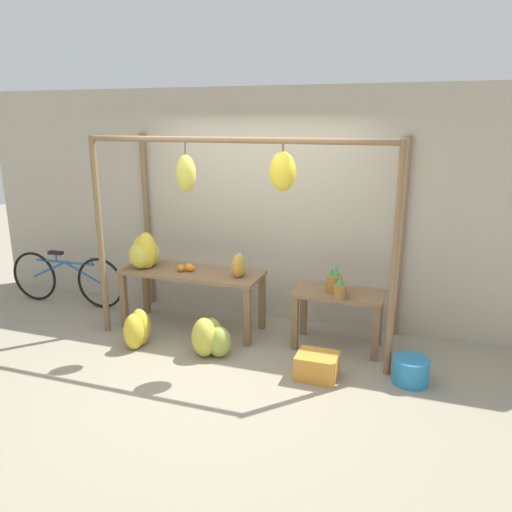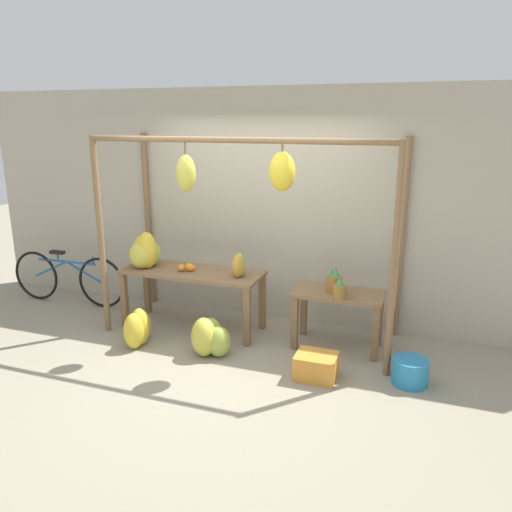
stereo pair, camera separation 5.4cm
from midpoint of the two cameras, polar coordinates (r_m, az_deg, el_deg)
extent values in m
plane|color=gray|center=(5.20, -3.91, -12.49)|extent=(20.00, 20.00, 0.00)
cube|color=#B2A893|center=(6.09, 1.44, 5.64)|extent=(8.00, 0.08, 2.80)
cylinder|color=brown|center=(5.92, -17.07, 2.02)|extent=(0.07, 0.07, 2.26)
cylinder|color=brown|center=(4.80, 15.85, -0.90)|extent=(0.07, 0.07, 2.26)
cylinder|color=brown|center=(6.73, -12.04, 3.91)|extent=(0.07, 0.07, 2.26)
cylinder|color=brown|center=(5.78, 16.56, 1.74)|extent=(0.07, 0.07, 2.26)
cylinder|color=brown|center=(4.98, -2.51, 13.10)|extent=(3.23, 0.06, 0.06)
cylinder|color=brown|center=(5.19, -7.81, 12.07)|extent=(0.02, 0.02, 0.12)
ellipsoid|color=gold|center=(5.21, -7.71, 9.35)|extent=(0.21, 0.19, 0.38)
cylinder|color=brown|center=(4.81, 3.37, 12.24)|extent=(0.02, 0.02, 0.07)
ellipsoid|color=yellow|center=(4.83, 3.33, 9.60)|extent=(0.25, 0.23, 0.38)
cube|color=brown|center=(5.88, -7.05, -1.86)|extent=(1.67, 0.61, 0.04)
cube|color=brown|center=(6.17, -14.55, -4.94)|extent=(0.07, 0.07, 0.68)
cube|color=brown|center=(5.49, -0.71, -7.00)|extent=(0.07, 0.07, 0.68)
cube|color=brown|center=(6.57, -12.11, -3.53)|extent=(0.07, 0.07, 0.68)
cube|color=brown|center=(5.94, 0.98, -5.24)|extent=(0.07, 0.07, 0.68)
cube|color=brown|center=(5.45, 9.71, -4.28)|extent=(0.96, 0.51, 0.04)
cube|color=brown|center=(5.46, 4.71, -7.66)|extent=(0.07, 0.07, 0.60)
cube|color=brown|center=(5.33, 13.76, -8.67)|extent=(0.07, 0.07, 0.60)
cube|color=brown|center=(5.82, 5.75, -6.17)|extent=(0.07, 0.07, 0.60)
cube|color=brown|center=(5.70, 14.20, -7.07)|extent=(0.07, 0.07, 0.60)
ellipsoid|color=gold|center=(6.00, -12.11, 0.64)|extent=(0.29, 0.27, 0.44)
ellipsoid|color=#9EB247|center=(6.11, -11.90, 0.27)|extent=(0.40, 0.40, 0.31)
ellipsoid|color=gold|center=(6.08, -12.57, 0.32)|extent=(0.29, 0.26, 0.34)
ellipsoid|color=gold|center=(6.07, -12.64, 0.51)|extent=(0.21, 0.19, 0.39)
ellipsoid|color=gold|center=(6.03, -12.73, 0.11)|extent=(0.33, 0.30, 0.32)
sphere|color=orange|center=(5.86, -7.37, -1.29)|extent=(0.09, 0.09, 0.09)
sphere|color=orange|center=(5.85, -8.27, -1.35)|extent=(0.09, 0.09, 0.09)
sphere|color=orange|center=(5.85, -7.03, -1.37)|extent=(0.07, 0.07, 0.07)
sphere|color=orange|center=(5.87, -7.39, -1.25)|extent=(0.09, 0.09, 0.09)
sphere|color=orange|center=(5.84, -7.17, -1.37)|extent=(0.08, 0.08, 0.08)
cylinder|color=olive|center=(5.37, 9.31, -3.23)|extent=(0.11, 0.11, 0.19)
cone|color=#428442|center=(5.32, 9.38, -1.65)|extent=(0.08, 0.08, 0.12)
cylinder|color=olive|center=(5.23, 9.81, -4.04)|extent=(0.13, 0.13, 0.14)
cone|color=#428442|center=(5.20, 9.87, -2.84)|extent=(0.09, 0.09, 0.09)
cylinder|color=olive|center=(5.40, 8.88, -3.25)|extent=(0.12, 0.12, 0.16)
cone|color=#428442|center=(5.36, 8.93, -1.92)|extent=(0.08, 0.08, 0.10)
cylinder|color=olive|center=(5.37, 9.35, -3.25)|extent=(0.14, 0.14, 0.19)
cone|color=#428442|center=(5.33, 9.41, -1.84)|extent=(0.10, 0.10, 0.09)
cylinder|color=#B27F38|center=(5.39, 9.36, -3.33)|extent=(0.14, 0.14, 0.16)
cone|color=#337538|center=(5.34, 9.43, -1.93)|extent=(0.10, 0.10, 0.11)
ellipsoid|color=gold|center=(5.70, -12.87, -7.89)|extent=(0.28, 0.26, 0.43)
ellipsoid|color=gold|center=(5.81, -12.79, -7.74)|extent=(0.25, 0.27, 0.37)
ellipsoid|color=yellow|center=(5.73, -13.23, -8.25)|extent=(0.34, 0.35, 0.35)
ellipsoid|color=gold|center=(5.63, -13.50, -8.35)|extent=(0.27, 0.29, 0.41)
ellipsoid|color=#9EB247|center=(5.34, -4.00, -9.72)|extent=(0.29, 0.26, 0.34)
ellipsoid|color=#9EB247|center=(5.47, -4.84, -8.91)|extent=(0.35, 0.36, 0.37)
ellipsoid|color=gold|center=(5.35, -5.68, -9.20)|extent=(0.39, 0.40, 0.42)
cube|color=orange|center=(4.98, 7.20, -12.37)|extent=(0.39, 0.32, 0.24)
cylinder|color=teal|center=(5.06, 17.49, -12.47)|extent=(0.34, 0.34, 0.25)
torus|color=black|center=(7.52, -23.62, -2.06)|extent=(0.69, 0.06, 0.69)
torus|color=black|center=(6.90, -17.03, -2.92)|extent=(0.69, 0.06, 0.69)
cylinder|color=#235B9E|center=(7.13, -20.65, -0.61)|extent=(0.88, 0.07, 0.03)
cylinder|color=#235B9E|center=(7.32, -22.18, -1.36)|extent=(0.53, 0.05, 0.27)
cylinder|color=#235B9E|center=(7.01, -18.87, -1.75)|extent=(0.53, 0.05, 0.27)
cylinder|color=#235B9E|center=(7.20, -21.51, -0.14)|extent=(0.02, 0.02, 0.10)
cube|color=black|center=(7.18, -21.56, 0.40)|extent=(0.20, 0.09, 0.04)
cylinder|color=#235B9E|center=(6.88, -17.94, -0.50)|extent=(0.02, 0.02, 0.10)
ellipsoid|color=#B2993D|center=(5.60, -1.64, -1.34)|extent=(0.22, 0.23, 0.20)
ellipsoid|color=gold|center=(5.54, -1.84, -1.18)|extent=(0.16, 0.17, 0.27)
ellipsoid|color=#93A33D|center=(5.58, -1.62, -1.02)|extent=(0.18, 0.19, 0.28)
camera|label=1|loc=(0.03, -89.72, 0.08)|focal=35.00mm
camera|label=2|loc=(0.03, 90.28, -0.08)|focal=35.00mm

